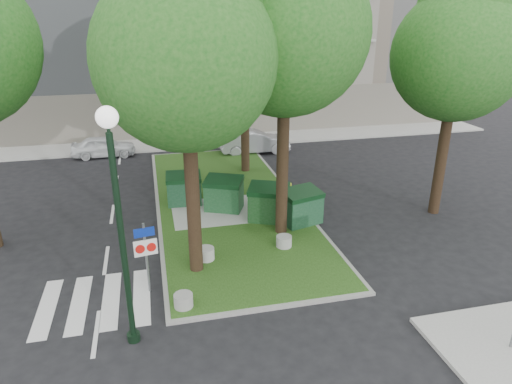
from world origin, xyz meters
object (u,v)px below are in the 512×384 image
object	(u,v)px
tree_median_near_right	(288,14)
tree_street_right	(461,42)
tree_median_near_left	(187,41)
tree_median_far	(246,6)
car_white	(103,146)
bollard_mid	(206,254)
dumpster_b	(224,194)
dumpster_d	(301,207)
bollard_right	(284,241)
dumpster_a	(184,189)
litter_bin	(287,191)
tree_median_mid	(185,40)
dumpster_c	(269,203)
bollard_left	(183,300)
street_lamp	(118,205)
traffic_sign_pole	(146,249)
car_silver	(254,142)

from	to	relation	value
tree_median_near_right	tree_street_right	world-z (taller)	tree_median_near_right
tree_median_near_left	tree_median_near_right	xyz separation A→B (m)	(3.50, 2.00, 0.67)
tree_median_far	car_white	world-z (taller)	tree_median_far
bollard_mid	dumpster_b	bearing A→B (deg)	71.94
dumpster_d	bollard_right	size ratio (longest dim) A/B	3.17
bollard_right	car_white	size ratio (longest dim) A/B	0.15
bollard_mid	dumpster_a	bearing A→B (deg)	92.98
dumpster_a	litter_bin	bearing A→B (deg)	-2.76
tree_median_far	tree_median_mid	bearing A→B (deg)	-136.85
tree_median_near_right	litter_bin	size ratio (longest dim) A/B	15.79
tree_street_right	dumpster_a	world-z (taller)	tree_street_right
dumpster_a	dumpster_c	world-z (taller)	dumpster_c
bollard_left	street_lamp	distance (m)	3.98
tree_median_near_left	tree_median_far	bearing A→B (deg)	68.72
dumpster_b	dumpster_d	world-z (taller)	dumpster_b
dumpster_c	bollard_left	distance (m)	6.53
tree_street_right	traffic_sign_pole	xyz separation A→B (m)	(-12.14, -3.36, -5.49)
tree_median_near_right	bollard_mid	world-z (taller)	tree_median_near_right
bollard_left	tree_median_mid	bearing A→B (deg)	82.10
dumpster_b	litter_bin	bearing A→B (deg)	34.58
dumpster_d	litter_bin	world-z (taller)	dumpster_d
tree_median_mid	bollard_left	xyz separation A→B (m)	(-1.19, -8.56, -6.66)
tree_median_mid	street_lamp	world-z (taller)	tree_median_mid
tree_median_mid	car_silver	size ratio (longest dim) A/B	2.35
tree_median_mid	bollard_left	bearing A→B (deg)	-97.90
tree_median_near_left	car_silver	size ratio (longest dim) A/B	2.48
bollard_left	bollard_mid	xyz separation A→B (m)	(0.99, 2.55, 0.01)
dumpster_a	bollard_right	world-z (taller)	dumpster_a
dumpster_d	street_lamp	bearing A→B (deg)	-155.02
bollard_left	car_white	world-z (taller)	car_white
tree_street_right	traffic_sign_pole	distance (m)	13.74
tree_median_near_right	tree_street_right	bearing A→B (deg)	4.09
tree_median_far	dumpster_c	world-z (taller)	tree_median_far
tree_street_right	street_lamp	size ratio (longest dim) A/B	1.62
litter_bin	car_silver	bearing A→B (deg)	87.80
bollard_left	street_lamp	xyz separation A→B (m)	(-1.40, -1.03, 3.58)
dumpster_d	car_white	xyz separation A→B (m)	(-8.40, 11.68, -0.19)
tree_median_near_left	street_lamp	world-z (taller)	tree_median_near_left
tree_street_right	car_white	bearing A→B (deg)	141.03
bollard_mid	car_silver	bearing A→B (deg)	69.67
tree_median_near_left	traffic_sign_pole	world-z (taller)	tree_median_near_left
traffic_sign_pole	car_silver	distance (m)	15.29
tree_median_near_right	dumpster_d	distance (m)	7.25
tree_median_near_left	dumpster_d	size ratio (longest dim) A/B	5.89
tree_median_near_right	litter_bin	world-z (taller)	tree_median_near_right
dumpster_a	car_silver	world-z (taller)	dumpster_a
tree_median_near_right	car_white	size ratio (longest dim) A/B	3.15
bollard_left	tree_median_near_right	bearing A→B (deg)	44.10
tree_median_near_right	traffic_sign_pole	xyz separation A→B (m)	(-5.14, -2.86, -6.50)
dumpster_a	car_white	xyz separation A→B (m)	(-4.02, 8.58, -0.18)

